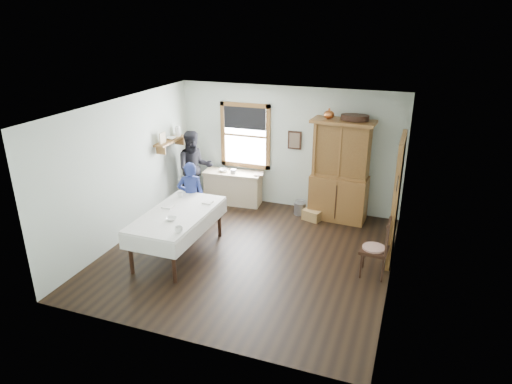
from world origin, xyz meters
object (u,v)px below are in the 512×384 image
spindle_chair (375,247)px  dining_table (178,233)px  work_counter (233,188)px  figure_dark (195,171)px  woman_blue (191,199)px  wicker_basket (312,215)px  china_hutch (340,171)px  pail (300,208)px

spindle_chair → dining_table: bearing=-167.9°
dining_table → spindle_chair: size_ratio=1.98×
work_counter → figure_dark: (-0.78, -0.36, 0.42)m
woman_blue → figure_dark: figure_dark is taller
wicker_basket → figure_dark: (-2.73, -0.07, 0.69)m
china_hutch → woman_blue: bearing=-146.5°
china_hutch → woman_blue: 3.11m
pail → figure_dark: 2.50m
woman_blue → wicker_basket: bearing=-173.5°
dining_table → work_counter: bearing=89.9°
wicker_basket → woman_blue: (-2.19, -1.29, 0.56)m
china_hutch → wicker_basket: bearing=-148.7°
china_hutch → woman_blue: (-2.67, -1.54, -0.41)m
china_hutch → dining_table: china_hutch is taller
dining_table → wicker_basket: 3.01m
dining_table → spindle_chair: spindle_chair is taller
pail → wicker_basket: (0.33, -0.20, -0.02)m
work_counter → spindle_chair: bearing=-35.9°
china_hutch → spindle_chair: china_hutch is taller
woman_blue → figure_dark: 1.34m
work_counter → wicker_basket: size_ratio=3.48×
spindle_chair → figure_dark: bearing=161.8°
spindle_chair → wicker_basket: 2.36m
wicker_basket → woman_blue: woman_blue is taller
work_counter → woman_blue: 1.62m
spindle_chair → wicker_basket: size_ratio=2.72×
work_counter → wicker_basket: (1.95, -0.29, -0.27)m
pail → figure_dark: bearing=-173.7°
china_hutch → spindle_chair: 2.35m
work_counter → woman_blue: size_ratio=0.99×
pail → figure_dark: figure_dark is taller
woman_blue → dining_table: bearing=79.5°
work_counter → spindle_chair: size_ratio=1.28×
china_hutch → pail: china_hutch is taller
woman_blue → china_hutch: bearing=-174.0°
wicker_basket → woman_blue: bearing=-149.5°
dining_table → spindle_chair: 3.45m
dining_table → wicker_basket: size_ratio=5.38×
work_counter → dining_table: 2.56m
woman_blue → spindle_chair: bearing=148.0°
pail → work_counter: bearing=176.7°
woman_blue → work_counter: bearing=-122.6°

